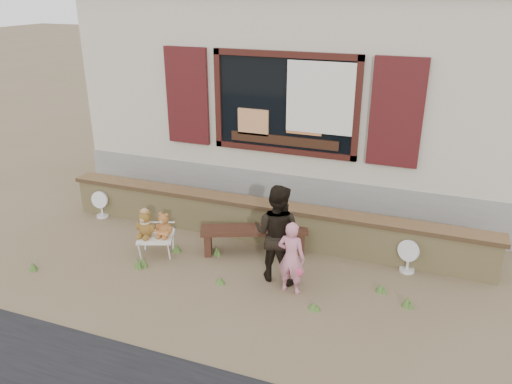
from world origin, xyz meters
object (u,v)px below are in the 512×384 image
at_px(bench, 254,235).
at_px(folding_chair, 156,237).
at_px(teddy_bear_left, 146,223).
at_px(child, 291,258).
at_px(teddy_bear_right, 164,224).
at_px(adult, 277,233).

distance_m(bench, folding_chair, 1.51).
bearing_deg(folding_chair, teddy_bear_left, -180.00).
relative_size(teddy_bear_left, child, 0.42).
distance_m(folding_chair, child, 2.25).
height_order(teddy_bear_right, child, child).
distance_m(teddy_bear_left, child, 2.37).
relative_size(teddy_bear_left, adult, 0.31).
xyz_separation_m(teddy_bear_left, child, (2.36, -0.20, -0.02)).
bearing_deg(child, adult, -38.25).
relative_size(folding_chair, teddy_bear_right, 1.64).
xyz_separation_m(teddy_bear_right, child, (2.10, -0.29, 0.00)).
xyz_separation_m(folding_chair, adult, (1.94, 0.02, 0.42)).
bearing_deg(bench, teddy_bear_left, -179.64).
height_order(bench, folding_chair, bench).
bearing_deg(child, folding_chair, -2.13).
height_order(teddy_bear_right, adult, adult).
bearing_deg(teddy_bear_right, adult, -21.47).
height_order(bench, teddy_bear_right, teddy_bear_right).
relative_size(bench, adult, 1.16).
height_order(folding_chair, teddy_bear_right, teddy_bear_right).
bearing_deg(adult, bench, -40.89).
relative_size(folding_chair, child, 0.62).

